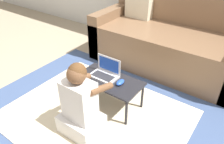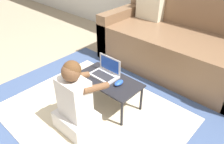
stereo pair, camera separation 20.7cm
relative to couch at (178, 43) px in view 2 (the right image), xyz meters
name	(u,v)px [view 2 (the right image)]	position (x,y,z in m)	size (l,w,h in m)	color
ground_plane	(95,113)	(-0.12, -1.32, -0.32)	(16.00, 16.00, 0.00)	gray
area_rug	(93,114)	(-0.12, -1.34, -0.32)	(2.28, 1.82, 0.01)	#3D517A
couch	(178,43)	(0.00, 0.00, 0.00)	(1.85, 0.91, 0.94)	brown
laptop_desk	(108,82)	(-0.12, -1.13, -0.06)	(0.64, 0.33, 0.30)	black
laptop	(105,73)	(-0.18, -1.10, 0.01)	(0.27, 0.17, 0.18)	silver
computer_mouse	(119,83)	(0.01, -1.12, 0.00)	(0.06, 0.11, 0.04)	#234CB2
person_seated	(75,103)	(-0.10, -1.55, -0.04)	(0.34, 0.41, 0.68)	silver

